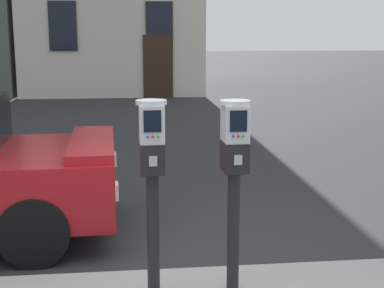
{
  "coord_description": "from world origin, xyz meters",
  "views": [
    {
      "loc": [
        -0.25,
        -4.01,
        2.01
      ],
      "look_at": [
        0.19,
        -0.16,
        1.25
      ],
      "focal_mm": 51.13,
      "sensor_mm": 36.0,
      "label": 1
    }
  ],
  "objects": [
    {
      "name": "parking_meter_twin_adjacent",
      "position": [
        0.48,
        -0.26,
        1.13
      ],
      "size": [
        0.22,
        0.25,
        1.44
      ],
      "rotation": [
        0.0,
        0.0,
        -1.56
      ],
      "color": "black",
      "rests_on": "sidewalk_slab"
    },
    {
      "name": "parking_meter_near_kerb",
      "position": [
        -0.11,
        -0.26,
        1.14
      ],
      "size": [
        0.22,
        0.25,
        1.45
      ],
      "rotation": [
        0.0,
        0.0,
        -1.56
      ],
      "color": "black",
      "rests_on": "sidewalk_slab"
    }
  ]
}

